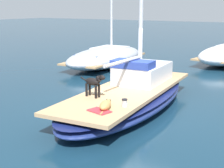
% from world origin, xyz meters
% --- Properties ---
extents(ground_plane, '(120.00, 120.00, 0.00)m').
position_xyz_m(ground_plane, '(0.00, 0.00, 0.00)').
color(ground_plane, '#143347').
extents(sailboat_main, '(3.05, 7.41, 0.66)m').
position_xyz_m(sailboat_main, '(0.00, 0.00, 0.34)').
color(sailboat_main, navy).
rests_on(sailboat_main, ground).
extents(cabin_house, '(1.56, 2.32, 0.84)m').
position_xyz_m(cabin_house, '(-0.09, 1.11, 1.01)').
color(cabin_house, silver).
rests_on(cabin_house, sailboat_main).
extents(dog_tan, '(0.45, 0.92, 0.22)m').
position_xyz_m(dog_tan, '(0.54, -2.19, 0.77)').
color(dog_tan, tan).
rests_on(dog_tan, sailboat_main).
extents(dog_black, '(0.94, 0.29, 0.70)m').
position_xyz_m(dog_black, '(-0.37, -1.39, 1.08)').
color(dog_black, black).
rests_on(dog_black, sailboat_main).
extents(deck_winch, '(0.16, 0.16, 0.21)m').
position_xyz_m(deck_winch, '(0.85, -1.76, 0.76)').
color(deck_winch, '#B7B7BC').
rests_on(deck_winch, sailboat_main).
extents(coiled_rope, '(0.32, 0.32, 0.04)m').
position_xyz_m(coiled_rope, '(-0.49, -1.03, 0.68)').
color(coiled_rope, beige).
rests_on(coiled_rope, sailboat_main).
extents(deck_towel, '(0.63, 0.48, 0.03)m').
position_xyz_m(deck_towel, '(0.53, -2.45, 0.68)').
color(deck_towel, '#C6333D').
rests_on(deck_towel, sailboat_main).
extents(moored_boat_port_side, '(3.00, 6.41, 7.58)m').
position_xyz_m(moored_boat_port_side, '(-4.74, 6.03, 0.56)').
color(moored_boat_port_side, '#B2B7C1').
rests_on(moored_boat_port_side, ground).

